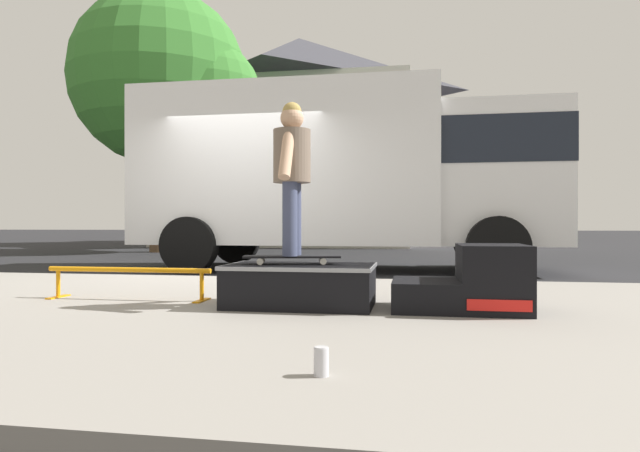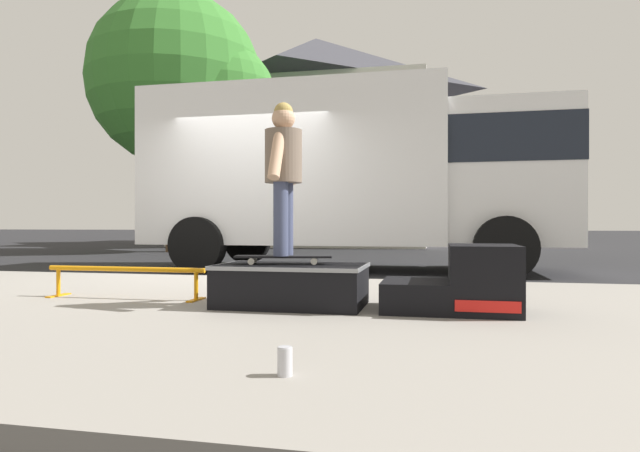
# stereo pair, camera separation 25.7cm
# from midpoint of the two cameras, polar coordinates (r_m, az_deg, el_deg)

# --- Properties ---
(ground_plane) EXTENTS (140.00, 140.00, 0.00)m
(ground_plane) POSITION_cam_midpoint_polar(r_m,az_deg,el_deg) (7.59, -11.50, -5.72)
(ground_plane) COLOR black
(sidewalk_slab) EXTENTS (50.00, 5.00, 0.12)m
(sidewalk_slab) POSITION_cam_midpoint_polar(r_m,az_deg,el_deg) (4.92, -24.36, -8.20)
(sidewalk_slab) COLOR gray
(sidewalk_slab) RESTS_ON ground
(skate_box) EXTENTS (1.18, 0.72, 0.33)m
(skate_box) POSITION_cam_midpoint_polar(r_m,az_deg,el_deg) (4.37, -3.73, -6.07)
(skate_box) COLOR black
(skate_box) RESTS_ON sidewalk_slab
(kicker_ramp) EXTENTS (1.00, 0.67, 0.50)m
(kicker_ramp) POSITION_cam_midpoint_polar(r_m,az_deg,el_deg) (4.26, 13.97, -5.86)
(kicker_ramp) COLOR black
(kicker_ramp) RESTS_ON sidewalk_slab
(grind_rail) EXTENTS (1.52, 0.28, 0.28)m
(grind_rail) POSITION_cam_midpoint_polar(r_m,az_deg,el_deg) (5.08, -20.90, -4.85)
(grind_rail) COLOR orange
(grind_rail) RESTS_ON sidewalk_slab
(skateboard) EXTENTS (0.80, 0.35, 0.07)m
(skateboard) POSITION_cam_midpoint_polar(r_m,az_deg,el_deg) (4.39, -4.65, -3.29)
(skateboard) COLOR black
(skateboard) RESTS_ON skate_box
(skater_kid) EXTENTS (0.30, 0.64, 1.24)m
(skater_kid) POSITION_cam_midpoint_polar(r_m,az_deg,el_deg) (4.41, -4.65, 6.38)
(skater_kid) COLOR #3F4766
(skater_kid) RESTS_ON skateboard
(soda_can) EXTENTS (0.07, 0.07, 0.13)m
(soda_can) POSITION_cam_midpoint_polar(r_m,az_deg,el_deg) (2.41, -3.02, -14.06)
(soda_can) COLOR silver
(soda_can) RESTS_ON sidewalk_slab
(box_truck) EXTENTS (6.91, 2.63, 3.05)m
(box_truck) POSITION_cam_midpoint_polar(r_m,az_deg,el_deg) (9.37, 2.05, 5.82)
(box_truck) COLOR white
(box_truck) RESTS_ON ground
(street_tree_main) EXTENTS (5.40, 4.91, 7.37)m
(street_tree_main) POSITION_cam_midpoint_polar(r_m,az_deg,el_deg) (16.38, -16.04, 14.22)
(street_tree_main) COLOR brown
(street_tree_main) RESTS_ON ground
(house_behind) EXTENTS (9.54, 8.23, 8.40)m
(house_behind) POSITION_cam_midpoint_polar(r_m,az_deg,el_deg) (22.33, -2.60, 9.06)
(house_behind) COLOR silver
(house_behind) RESTS_ON ground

